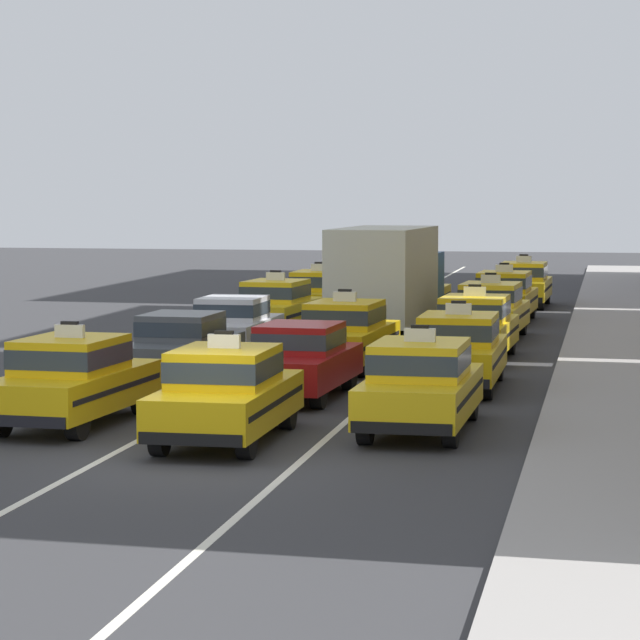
{
  "coord_description": "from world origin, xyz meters",
  "views": [
    {
      "loc": [
        6.48,
        -22.75,
        4.41
      ],
      "look_at": [
        -0.25,
        11.36,
        1.3
      ],
      "focal_mm": 83.18,
      "sensor_mm": 36.0,
      "label": 1
    }
  ],
  "objects_px": {
    "taxi_right_fourth": "(491,310)",
    "taxi_center_fifth": "(416,292)",
    "sedan_left_second": "(182,345)",
    "taxi_right_second": "(459,350)",
    "taxi_center_third": "(346,333)",
    "sedan_left_third": "(233,325)",
    "sedan_center_second": "(301,358)",
    "taxi_right_nearest": "(420,384)",
    "taxi_left_fifth": "(320,294)",
    "box_truck_center_fourth": "(388,278)",
    "taxi_left_nearest": "(73,379)",
    "taxi_right_fifth": "(504,295)",
    "taxi_left_fourth": "(277,306)",
    "taxi_center_nearest": "(226,392)",
    "taxi_right_sixth": "(524,283)",
    "taxi_right_third": "(475,326)"
  },
  "relations": [
    {
      "from": "taxi_right_fourth",
      "to": "taxi_center_fifth",
      "type": "bearing_deg",
      "value": 114.09
    },
    {
      "from": "sedan_left_second",
      "to": "taxi_right_second",
      "type": "height_order",
      "value": "taxi_right_second"
    },
    {
      "from": "taxi_right_second",
      "to": "taxi_center_third",
      "type": "bearing_deg",
      "value": 134.33
    },
    {
      "from": "sedan_left_second",
      "to": "sedan_left_third",
      "type": "height_order",
      "value": "same"
    },
    {
      "from": "sedan_center_second",
      "to": "taxi_right_nearest",
      "type": "relative_size",
      "value": 0.95
    },
    {
      "from": "taxi_left_fifth",
      "to": "taxi_right_fourth",
      "type": "xyz_separation_m",
      "value": [
        6.08,
        -5.18,
        0.0
      ]
    },
    {
      "from": "box_truck_center_fourth",
      "to": "taxi_right_fourth",
      "type": "height_order",
      "value": "box_truck_center_fourth"
    },
    {
      "from": "taxi_center_third",
      "to": "box_truck_center_fourth",
      "type": "xyz_separation_m",
      "value": [
        -0.06,
        7.4,
        0.9
      ]
    },
    {
      "from": "taxi_center_fifth",
      "to": "taxi_right_second",
      "type": "relative_size",
      "value": 1.01
    },
    {
      "from": "taxi_left_nearest",
      "to": "taxi_right_fifth",
      "type": "height_order",
      "value": "same"
    },
    {
      "from": "sedan_center_second",
      "to": "taxi_left_fourth",
      "type": "bearing_deg",
      "value": 104.99
    },
    {
      "from": "taxi_center_nearest",
      "to": "taxi_right_sixth",
      "type": "bearing_deg",
      "value": 83.79
    },
    {
      "from": "sedan_left_second",
      "to": "taxi_left_fifth",
      "type": "bearing_deg",
      "value": 89.85
    },
    {
      "from": "taxi_left_fifth",
      "to": "taxi_right_third",
      "type": "height_order",
      "value": "same"
    },
    {
      "from": "sedan_left_third",
      "to": "taxi_right_fifth",
      "type": "xyz_separation_m",
      "value": [
        6.22,
        11.54,
        0.03
      ]
    },
    {
      "from": "taxi_right_second",
      "to": "taxi_right_fifth",
      "type": "bearing_deg",
      "value": 90.67
    },
    {
      "from": "sedan_left_third",
      "to": "box_truck_center_fourth",
      "type": "height_order",
      "value": "box_truck_center_fourth"
    },
    {
      "from": "taxi_left_nearest",
      "to": "taxi_center_third",
      "type": "distance_m",
      "value": 10.13
    },
    {
      "from": "taxi_center_nearest",
      "to": "sedan_center_second",
      "type": "relative_size",
      "value": 1.04
    },
    {
      "from": "box_truck_center_fourth",
      "to": "taxi_right_sixth",
      "type": "relative_size",
      "value": 1.54
    },
    {
      "from": "taxi_right_third",
      "to": "taxi_right_fifth",
      "type": "height_order",
      "value": "same"
    },
    {
      "from": "taxi_right_third",
      "to": "taxi_right_fifth",
      "type": "distance_m",
      "value": 11.09
    },
    {
      "from": "taxi_center_nearest",
      "to": "taxi_center_third",
      "type": "xyz_separation_m",
      "value": [
        0.18,
        10.73,
        0.0
      ]
    },
    {
      "from": "taxi_left_nearest",
      "to": "taxi_center_nearest",
      "type": "relative_size",
      "value": 1.02
    },
    {
      "from": "taxi_center_fifth",
      "to": "taxi_right_fifth",
      "type": "xyz_separation_m",
      "value": [
        3.07,
        -1.12,
        0.0
      ]
    },
    {
      "from": "sedan_left_third",
      "to": "taxi_right_fourth",
      "type": "relative_size",
      "value": 0.93
    },
    {
      "from": "sedan_left_second",
      "to": "sedan_center_second",
      "type": "xyz_separation_m",
      "value": [
        3.18,
        -2.02,
        0.0
      ]
    },
    {
      "from": "taxi_right_fifth",
      "to": "taxi_right_sixth",
      "type": "xyz_separation_m",
      "value": [
        0.26,
        6.4,
        0.0
      ]
    },
    {
      "from": "sedan_left_third",
      "to": "taxi_left_fifth",
      "type": "bearing_deg",
      "value": 89.15
    },
    {
      "from": "sedan_left_second",
      "to": "sedan_center_second",
      "type": "relative_size",
      "value": 0.99
    },
    {
      "from": "taxi_center_third",
      "to": "taxi_right_nearest",
      "type": "xyz_separation_m",
      "value": [
        2.99,
        -9.01,
        0.0
      ]
    },
    {
      "from": "taxi_left_fourth",
      "to": "taxi_right_second",
      "type": "xyz_separation_m",
      "value": [
        6.57,
        -10.87,
        0.0
      ]
    },
    {
      "from": "taxi_right_fourth",
      "to": "taxi_right_sixth",
      "type": "height_order",
      "value": "same"
    },
    {
      "from": "taxi_left_fourth",
      "to": "taxi_center_nearest",
      "type": "bearing_deg",
      "value": -79.85
    },
    {
      "from": "sedan_left_third",
      "to": "sedan_center_second",
      "type": "relative_size",
      "value": 0.98
    },
    {
      "from": "sedan_left_third",
      "to": "taxi_right_second",
      "type": "distance_m",
      "value": 8.19
    },
    {
      "from": "sedan_left_third",
      "to": "taxi_right_nearest",
      "type": "distance_m",
      "value": 12.64
    },
    {
      "from": "taxi_right_nearest",
      "to": "taxi_right_third",
      "type": "bearing_deg",
      "value": 90.27
    },
    {
      "from": "taxi_right_sixth",
      "to": "taxi_center_third",
      "type": "bearing_deg",
      "value": -99.0
    },
    {
      "from": "taxi_right_nearest",
      "to": "taxi_right_second",
      "type": "xyz_separation_m",
      "value": [
        0.09,
        5.86,
        0.0
      ]
    },
    {
      "from": "taxi_right_sixth",
      "to": "taxi_right_fourth",
      "type": "bearing_deg",
      "value": -91.11
    },
    {
      "from": "sedan_left_third",
      "to": "taxi_right_fourth",
      "type": "distance_m",
      "value": 8.48
    },
    {
      "from": "taxi_right_nearest",
      "to": "taxi_right_second",
      "type": "distance_m",
      "value": 5.86
    },
    {
      "from": "taxi_left_nearest",
      "to": "taxi_right_fourth",
      "type": "height_order",
      "value": "same"
    },
    {
      "from": "sedan_left_second",
      "to": "taxi_left_fifth",
      "type": "distance_m",
      "value": 16.02
    },
    {
      "from": "taxi_left_nearest",
      "to": "taxi_center_fifth",
      "type": "distance_m",
      "value": 24.34
    },
    {
      "from": "sedan_center_second",
      "to": "taxi_right_fourth",
      "type": "xyz_separation_m",
      "value": [
        2.94,
        12.87,
        0.03
      ]
    },
    {
      "from": "taxi_left_fifth",
      "to": "taxi_right_third",
      "type": "relative_size",
      "value": 0.99
    },
    {
      "from": "taxi_center_fifth",
      "to": "taxi_right_nearest",
      "type": "xyz_separation_m",
      "value": [
        3.17,
        -23.61,
        0.0
      ]
    },
    {
      "from": "taxi_right_fourth",
      "to": "taxi_right_fifth",
      "type": "xyz_separation_m",
      "value": [
        -0.02,
        5.79,
        0.0
      ]
    }
  ]
}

